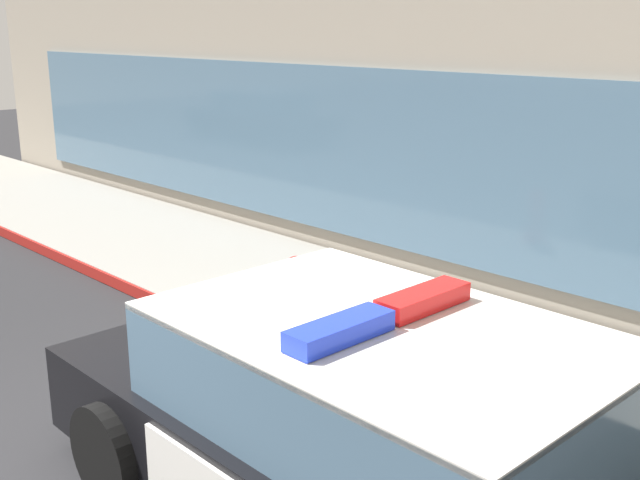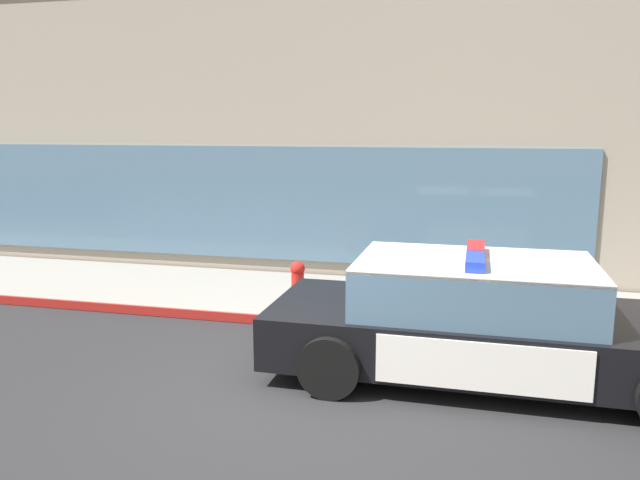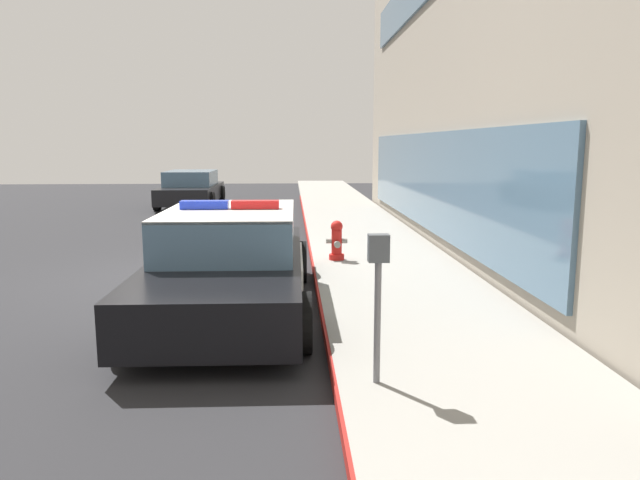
% 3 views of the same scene
% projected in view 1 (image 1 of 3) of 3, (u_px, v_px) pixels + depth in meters
% --- Properties ---
extents(sidewalk, '(48.00, 2.61, 0.15)m').
position_uv_depth(sidewalk, '(410.00, 331.00, 7.63)').
color(sidewalk, gray).
rests_on(sidewalk, ground).
extents(curb_red_paint, '(28.80, 0.04, 0.14)m').
position_uv_depth(curb_red_paint, '(313.00, 371.00, 6.75)').
color(curb_red_paint, maroon).
rests_on(curb_red_paint, ground).
extents(police_cruiser, '(5.05, 2.16, 1.49)m').
position_uv_depth(police_cruiser, '(399.00, 446.00, 4.39)').
color(police_cruiser, black).
rests_on(police_cruiser, ground).
extents(fire_hydrant, '(0.34, 0.39, 0.73)m').
position_uv_depth(fire_hydrant, '(297.00, 294.00, 7.41)').
color(fire_hydrant, red).
rests_on(fire_hydrant, sidewalk).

